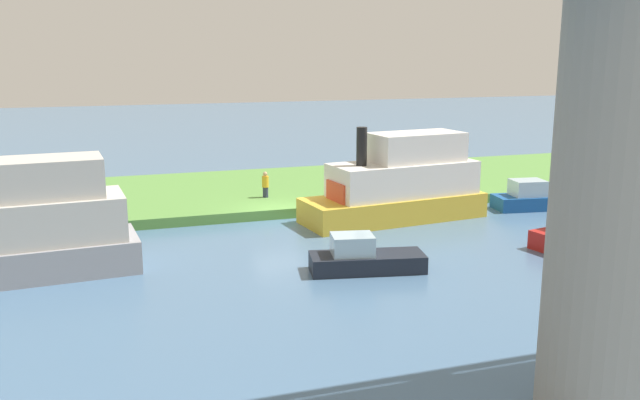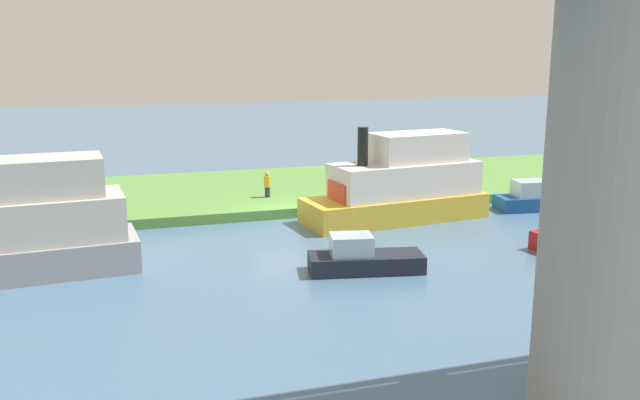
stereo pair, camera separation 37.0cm
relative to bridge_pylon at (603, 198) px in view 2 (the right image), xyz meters
The scene contains 10 objects.
ground_plane 20.73m from the bridge_pylon, 84.37° to the right, with size 160.00×160.00×0.00m, color #4C7093.
grassy_bank 26.52m from the bridge_pylon, 85.66° to the right, with size 80.00×12.00×0.50m, color #5B9342.
bridge_pylon is the anchor object (origin of this frame).
person_on_bank 23.45m from the bridge_pylon, 85.33° to the right, with size 0.47×0.47×1.39m.
mooring_post 22.46m from the bridge_pylon, 96.31° to the right, with size 0.20×0.20×0.88m, color brown.
riverboat_paddlewheel 18.93m from the bridge_pylon, 101.55° to the right, with size 9.42×4.09×4.66m.
skiff_small 15.39m from the bridge_pylon, 128.76° to the right, with size 5.32×2.77×1.69m.
houseboat_blue 20.10m from the bridge_pylon, 47.73° to the right, with size 9.50×3.78×4.75m.
motorboat_white 21.92m from the bridge_pylon, 122.56° to the right, with size 4.85×2.29×1.55m.
pontoon_yellow 12.18m from the bridge_pylon, 85.02° to the right, with size 4.51×2.31×1.43m.
Camera 2 is at (7.75, 31.19, 8.04)m, focal length 37.48 mm.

